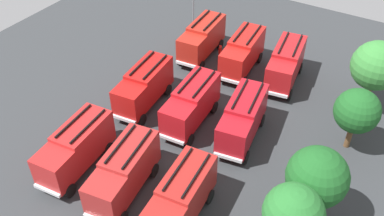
# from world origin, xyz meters

# --- Properties ---
(ground_plane) EXTENTS (56.06, 56.06, 0.00)m
(ground_plane) POSITION_xyz_m (0.00, 0.00, 0.00)
(ground_plane) COLOR #2D3033
(fire_truck_0) EXTENTS (7.36, 3.20, 3.88)m
(fire_truck_0) POSITION_xyz_m (-9.84, -4.73, 2.15)
(fire_truck_0) COLOR #A21F16
(fire_truck_0) RESTS_ON ground
(fire_truck_1) EXTENTS (7.41, 3.35, 3.88)m
(fire_truck_1) POSITION_xyz_m (0.33, -4.96, 2.15)
(fire_truck_1) COLOR #A91412
(fire_truck_1) RESTS_ON ground
(fire_truck_2) EXTENTS (7.39, 3.27, 3.88)m
(fire_truck_2) POSITION_xyz_m (9.54, -4.70, 2.15)
(fire_truck_2) COLOR #AD1F1E
(fire_truck_2) RESTS_ON ground
(fire_truck_3) EXTENTS (7.40, 3.31, 3.88)m
(fire_truck_3) POSITION_xyz_m (-9.57, 0.22, 2.15)
(fire_truck_3) COLOR #AC1814
(fire_truck_3) RESTS_ON ground
(fire_truck_4) EXTENTS (7.36, 3.19, 3.88)m
(fire_truck_4) POSITION_xyz_m (0.29, 0.10, 2.15)
(fire_truck_4) COLOR #AC141A
(fire_truck_4) RESTS_ON ground
(fire_truck_5) EXTENTS (7.48, 3.59, 3.88)m
(fire_truck_5) POSITION_xyz_m (9.60, 0.02, 2.15)
(fire_truck_5) COLOR maroon
(fire_truck_5) RESTS_ON ground
(fire_truck_6) EXTENTS (7.48, 3.62, 3.88)m
(fire_truck_6) POSITION_xyz_m (-9.88, 4.77, 2.15)
(fire_truck_6) COLOR #A8171A
(fire_truck_6) RESTS_ON ground
(fire_truck_7) EXTENTS (7.49, 3.65, 3.88)m
(fire_truck_7) POSITION_xyz_m (-0.25, 4.78, 2.15)
(fire_truck_7) COLOR #A2131B
(fire_truck_7) RESTS_ON ground
(fire_truck_8) EXTENTS (7.40, 3.30, 3.88)m
(fire_truck_8) POSITION_xyz_m (9.55, 4.86, 2.15)
(fire_truck_8) COLOR maroon
(fire_truck_8) RESTS_ON ground
(firefighter_0) EXTENTS (0.44, 0.29, 1.62)m
(firefighter_0) POSITION_xyz_m (5.85, 2.48, 0.90)
(firefighter_0) COLOR black
(firefighter_0) RESTS_ON ground
(firefighter_1) EXTENTS (0.46, 0.32, 1.71)m
(firefighter_1) POSITION_xyz_m (-10.15, -2.64, 0.96)
(firefighter_1) COLOR black
(firefighter_1) RESTS_ON ground
(tree_0) EXTENTS (4.42, 4.42, 6.85)m
(tree_0) POSITION_xyz_m (-9.95, 12.78, 4.61)
(tree_0) COLOR brown
(tree_0) RESTS_ON ground
(tree_1) EXTENTS (3.66, 3.66, 5.68)m
(tree_1) POSITION_xyz_m (-3.90, 12.88, 3.82)
(tree_1) COLOR brown
(tree_1) RESTS_ON ground
(tree_2) EXTENTS (4.15, 4.15, 6.43)m
(tree_2) POSITION_xyz_m (4.89, 12.49, 4.33)
(tree_2) COLOR brown
(tree_2) RESTS_ON ground
(tree_3) EXTENTS (3.85, 3.85, 5.97)m
(tree_3) POSITION_xyz_m (8.19, 12.17, 4.02)
(tree_3) COLOR brown
(tree_3) RESTS_ON ground
(traffic_cone_0) EXTENTS (0.46, 0.46, 0.66)m
(traffic_cone_0) POSITION_xyz_m (8.46, 2.10, 0.33)
(traffic_cone_0) COLOR #F2600C
(traffic_cone_0) RESTS_ON ground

